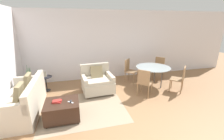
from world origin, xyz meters
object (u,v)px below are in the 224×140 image
Objects in this scene: potted_plant at (31,85)px; dining_chair_near_left at (144,81)px; side_table at (46,81)px; dining_table at (153,69)px; tv_remote_primary at (71,101)px; picture_frame at (45,74)px; dining_chair_near_right at (180,77)px; couch at (24,102)px; armchair at (97,82)px; tv_remote_secondary at (71,102)px; dining_chair_far_right at (159,67)px; ottoman at (62,110)px; dining_chair_far_left at (129,69)px; book_stack at (57,101)px.

potted_plant is 1.14× the size of dining_chair_near_left.
dining_table is (3.73, -0.56, 0.30)m from side_table.
picture_frame is (-0.84, 1.82, 0.16)m from tv_remote_primary.
dining_table is 0.94m from dining_chair_near_right.
side_table is 0.57× the size of dining_chair_near_right.
tv_remote_primary is at bearing -65.40° from side_table.
armchair is at bearing 20.44° from couch.
tv_remote_secondary is 0.16× the size of dining_chair_far_right.
dining_chair_far_right is (4.39, 0.10, 0.15)m from side_table.
potted_plant is (-1.33, 1.87, -0.21)m from tv_remote_primary.
tv_remote_primary is at bearing -123.13° from armchair.
armchair is 1.17× the size of dining_chair_near_right.
couch reaches higher than tv_remote_secondary.
ottoman is at bearing -166.75° from dining_chair_near_left.
potted_plant is 0.51m from side_table.
potted_plant reaches higher than tv_remote_secondary.
dining_chair_far_left is at bearing 1.78° from side_table.
book_stack reaches higher than tv_remote_primary.
couch is 3.44m from dining_chair_near_left.
dining_chair_near_left is at bearing 15.21° from tv_remote_primary.
potted_plant reaches higher than dining_chair_near_right.
dining_chair_near_right is at bearing 0.00° from dining_chair_near_left.
dining_chair_far_right is at bearing 28.90° from tv_remote_secondary.
dining_table reaches higher than ottoman.
potted_plant reaches higher than couch.
couch is 12.56× the size of tv_remote_secondary.
picture_frame is at bearing 158.45° from dining_chair_near_left.
side_table is (0.49, -0.05, 0.12)m from potted_plant.
dining_table is at bearing 9.86° from couch.
dining_chair_far_left reaches higher than book_stack.
armchair is 6.91× the size of tv_remote_primary.
dining_chair_far_left is (3.08, 0.10, 0.15)m from side_table.
dining_chair_near_right is (4.39, -1.22, 0.15)m from side_table.
book_stack is at bearing 169.18° from tv_remote_primary.
dining_chair_near_left is at bearing -21.55° from side_table.
potted_plant is at bearing 125.35° from tv_remote_primary.
dining_chair_near_left is 1.85m from dining_chair_far_right.
dining_chair_near_left reaches higher than side_table.
armchair reaches higher than tv_remote_primary.
couch reaches higher than tv_remote_primary.
dining_chair_far_left is (-0.66, 0.66, -0.15)m from dining_table.
couch reaches higher than dining_chair_near_right.
picture_frame is at bearing 109.11° from ottoman.
armchair is 2.06m from dining_table.
couch is 1.32m from tv_remote_primary.
potted_plant reaches higher than side_table.
couch is 4.94m from dining_chair_far_right.
tv_remote_secondary is 3.61m from dining_chair_near_right.
dining_chair_far_left is at bearing 23.54° from armchair.
dining_table is (2.90, 1.31, 0.21)m from tv_remote_secondary.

